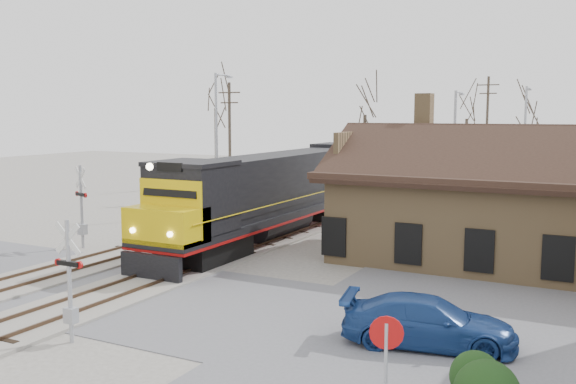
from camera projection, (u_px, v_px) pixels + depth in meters
name	position (u px, v px, depth m)	size (l,w,h in m)	color
ground	(122.00, 292.00, 24.96)	(140.00, 140.00, 0.00)	#A9A499
road	(122.00, 291.00, 24.96)	(60.00, 9.00, 0.03)	slate
track_main	(296.00, 229.00, 38.15)	(3.40, 90.00, 0.24)	#A9A499
track_siding	(232.00, 223.00, 40.22)	(3.40, 90.00, 0.24)	#A9A499
depot	(497.00, 211.00, 29.73)	(15.20, 9.31, 7.90)	#9C7C50
locomotive_lead	(271.00, 193.00, 35.18)	(3.26, 21.83, 4.85)	black
locomotive_trailing	(397.00, 165.00, 54.63)	(3.26, 21.83, 4.59)	black
crossbuck_near	(70.00, 285.00, 19.22)	(1.08, 0.28, 3.77)	#A5A8AD
crossbuck_far	(82.00, 210.00, 32.86)	(1.18, 0.48, 4.28)	#A5A8AD
do_not_enter_sign	(386.00, 352.00, 13.99)	(0.73, 0.26, 2.54)	#A5A8AD
parked_car	(429.00, 322.00, 19.04)	(2.09, 5.13, 1.49)	navy
hedge_a	(476.00, 377.00, 15.38)	(1.25, 1.25, 1.25)	black
streetlight_a	(218.00, 136.00, 43.61)	(0.25, 2.04, 9.60)	#A5A8AD
streetlight_b	(455.00, 147.00, 41.64)	(0.25, 2.04, 8.36)	#A5A8AD
streetlight_c	(525.00, 139.00, 48.01)	(0.25, 2.04, 8.90)	#A5A8AD
utility_pole_a	(230.00, 138.00, 51.46)	(2.00, 0.24, 9.34)	#382D23
utility_pole_b	(487.00, 129.00, 61.14)	(2.00, 0.24, 10.37)	#382D23
tree_a	(216.00, 95.00, 60.09)	(4.92, 4.92, 12.06)	#382D23
tree_b	(365.00, 102.00, 57.00)	(4.51, 4.51, 11.06)	#382D23
tree_c	(467.00, 109.00, 67.81)	(4.22, 4.22, 10.33)	#382D23
tree_d	(529.00, 114.00, 56.78)	(3.94, 3.94, 9.64)	#382D23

